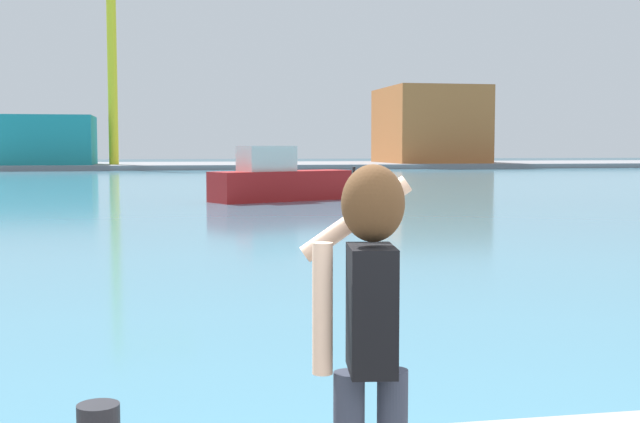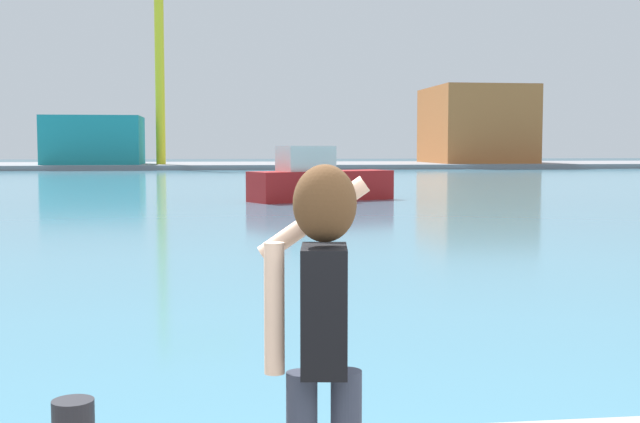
{
  "view_description": "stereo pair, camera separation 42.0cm",
  "coord_description": "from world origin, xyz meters",
  "px_view_note": "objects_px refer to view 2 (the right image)",
  "views": [
    {
      "loc": [
        -1.42,
        -3.04,
        2.42
      ],
      "look_at": [
        -0.06,
        3.97,
        1.86
      ],
      "focal_mm": 46.39,
      "sensor_mm": 36.0,
      "label": 1
    },
    {
      "loc": [
        -1.01,
        -3.11,
        2.42
      ],
      "look_at": [
        -0.06,
        3.97,
        1.86
      ],
      "focal_mm": 46.39,
      "sensor_mm": 36.0,
      "label": 2
    }
  ],
  "objects_px": {
    "warehouse_left": "(94,140)",
    "warehouse_right": "(476,125)",
    "person_photographer": "(322,317)",
    "port_crane": "(166,56)",
    "boat_moored": "(319,181)"
  },
  "relations": [
    {
      "from": "person_photographer",
      "to": "warehouse_left",
      "type": "bearing_deg",
      "value": 16.37
    },
    {
      "from": "warehouse_left",
      "to": "port_crane",
      "type": "xyz_separation_m",
      "value": [
        7.85,
        -1.11,
        8.94
      ]
    },
    {
      "from": "port_crane",
      "to": "person_photographer",
      "type": "bearing_deg",
      "value": -86.79
    },
    {
      "from": "warehouse_right",
      "to": "warehouse_left",
      "type": "bearing_deg",
      "value": -175.95
    },
    {
      "from": "port_crane",
      "to": "warehouse_right",
      "type": "bearing_deg",
      "value": 6.69
    },
    {
      "from": "person_photographer",
      "to": "warehouse_left",
      "type": "distance_m",
      "value": 88.9
    },
    {
      "from": "warehouse_right",
      "to": "port_crane",
      "type": "height_order",
      "value": "port_crane"
    },
    {
      "from": "warehouse_right",
      "to": "port_crane",
      "type": "relative_size",
      "value": 0.68
    },
    {
      "from": "warehouse_left",
      "to": "port_crane",
      "type": "distance_m",
      "value": 11.95
    },
    {
      "from": "warehouse_left",
      "to": "person_photographer",
      "type": "bearing_deg",
      "value": -81.77
    },
    {
      "from": "warehouse_right",
      "to": "port_crane",
      "type": "xyz_separation_m",
      "value": [
        -35.7,
        -4.19,
        7.08
      ]
    },
    {
      "from": "warehouse_left",
      "to": "port_crane",
      "type": "bearing_deg",
      "value": -8.02
    },
    {
      "from": "person_photographer",
      "to": "warehouse_right",
      "type": "bearing_deg",
      "value": -10.56
    },
    {
      "from": "boat_moored",
      "to": "port_crane",
      "type": "xyz_separation_m",
      "value": [
        -9.24,
        53.95,
        11.14
      ]
    },
    {
      "from": "warehouse_left",
      "to": "warehouse_right",
      "type": "xyz_separation_m",
      "value": [
        43.55,
        3.08,
        1.86
      ]
    }
  ]
}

